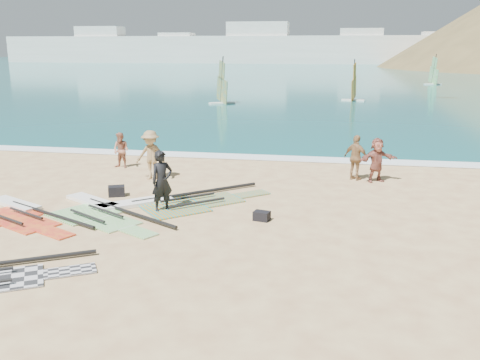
% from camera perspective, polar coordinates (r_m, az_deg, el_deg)
% --- Properties ---
extents(ground, '(300.00, 300.00, 0.00)m').
position_cam_1_polar(ground, '(14.31, -7.85, -7.54)').
color(ground, '#DABD80').
rests_on(ground, ground).
extents(sea, '(300.00, 240.00, 0.06)m').
position_cam_1_polar(sea, '(144.76, 8.85, 11.91)').
color(sea, '#0C4E55').
rests_on(sea, ground).
extents(surf_line, '(300.00, 1.20, 0.04)m').
position_cam_1_polar(surf_line, '(25.81, 0.61, 2.40)').
color(surf_line, white).
rests_on(surf_line, ground).
extents(far_town, '(160.00, 8.00, 12.00)m').
position_cam_1_polar(far_town, '(163.83, 3.44, 13.86)').
color(far_town, white).
rests_on(far_town, ground).
extents(rig_green, '(4.85, 4.00, 0.20)m').
position_cam_1_polar(rig_green, '(17.94, -14.77, -3.20)').
color(rig_green, green).
rests_on(rig_green, ground).
extents(rig_orange, '(5.57, 4.74, 0.20)m').
position_cam_1_polar(rig_orange, '(18.48, -7.04, -2.32)').
color(rig_orange, orange).
rests_on(rig_orange, ground).
extents(rig_red, '(4.90, 3.61, 0.20)m').
position_cam_1_polar(rig_red, '(18.49, -22.37, -3.30)').
color(rig_red, red).
rests_on(rig_red, ground).
extents(gear_bag_near, '(0.69, 0.61, 0.37)m').
position_cam_1_polar(gear_bag_near, '(19.68, -13.03, -1.15)').
color(gear_bag_near, black).
rests_on(gear_bag_near, ground).
extents(gear_bag_far, '(0.55, 0.44, 0.29)m').
position_cam_1_polar(gear_bag_far, '(16.55, 2.33, -3.85)').
color(gear_bag_far, black).
rests_on(gear_bag_far, ground).
extents(person_wetsuit, '(0.86, 0.86, 2.01)m').
position_cam_1_polar(person_wetsuit, '(17.38, -8.32, -0.15)').
color(person_wetsuit, black).
rests_on(person_wetsuit, ground).
extents(beachgoer_left, '(0.88, 0.75, 1.57)m').
position_cam_1_polar(beachgoer_left, '(24.08, -12.57, 3.11)').
color(beachgoer_left, '#AC6C53').
rests_on(beachgoer_left, ground).
extents(beachgoer_mid, '(1.38, 0.93, 1.99)m').
position_cam_1_polar(beachgoer_mid, '(21.74, -9.49, 2.65)').
color(beachgoer_mid, '#95784E').
rests_on(beachgoer_mid, ground).
extents(beachgoer_back, '(1.14, 0.95, 1.82)m').
position_cam_1_polar(beachgoer_back, '(21.81, 12.28, 2.34)').
color(beachgoer_back, '#976F45').
rests_on(beachgoer_back, ground).
extents(beachgoer_right, '(1.69, 1.22, 1.76)m').
position_cam_1_polar(beachgoer_right, '(21.72, 14.38, 2.08)').
color(beachgoer_right, '#995446').
rests_on(beachgoer_right, ground).
extents(windsurfer_left, '(2.40, 2.51, 4.37)m').
position_cam_1_polar(windsurfer_left, '(49.73, -1.93, 9.56)').
color(windsurfer_left, white).
rests_on(windsurfer_left, ground).
extents(windsurfer_centre, '(2.30, 2.68, 4.06)m').
position_cam_1_polar(windsurfer_centre, '(53.64, 12.04, 9.52)').
color(windsurfer_centre, white).
rests_on(windsurfer_centre, ground).
extents(windsurfer_right, '(2.39, 2.72, 4.20)m').
position_cam_1_polar(windsurfer_right, '(79.27, 19.93, 10.42)').
color(windsurfer_right, white).
rests_on(windsurfer_right, ground).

